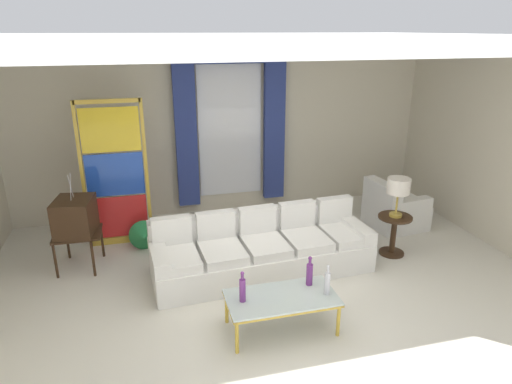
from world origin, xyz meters
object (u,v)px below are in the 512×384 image
Objects in this scene: stained_glass_divider at (115,177)px; armchair_white at (393,210)px; bottle_amber_squat at (242,289)px; bottle_blue_decanter at (327,282)px; couch_white_long at (261,249)px; coffee_table at (282,299)px; round_side_table at (394,231)px; vintage_tv at (75,218)px; table_lamp_brass at (399,188)px; bottle_crystal_tall at (309,273)px; peacock_figurine at (144,237)px.

armchair_white is at bearing -6.52° from stained_glass_divider.
bottle_blue_decanter is at bearing -6.22° from bottle_amber_squat.
armchair_white is (2.50, 0.86, -0.02)m from couch_white_long.
round_side_table is (2.11, 1.28, -0.02)m from coffee_table.
bottle_amber_squat is 2.84m from round_side_table.
round_side_table is (1.62, 1.36, -0.20)m from bottle_blue_decanter.
vintage_tv is 4.45m from round_side_table.
stained_glass_divider is at bearing 173.48° from armchair_white.
bottle_amber_squat is 2.87m from table_lamp_brass.
bottle_crystal_tall is 0.59× the size of round_side_table.
peacock_figurine is at bearing 129.29° from bottle_crystal_tall.
bottle_blue_decanter is 0.61× the size of table_lamp_brass.
table_lamp_brass reaches higher than bottle_blue_decanter.
bottle_amber_squat is 0.59× the size of round_side_table.
vintage_tv is (-2.63, 1.88, 0.17)m from bottle_crystal_tall.
stained_glass_divider is (-2.21, 2.75, 0.50)m from bottle_blue_decanter.
bottle_amber_squat is 0.26× the size of vintage_tv.
round_side_table is at bearing -19.85° from stained_glass_divider.
armchair_white is at bearing 59.49° from round_side_table.
armchair_white is (2.15, 2.25, -0.27)m from bottle_blue_decanter.
bottle_crystal_tall reaches higher than round_side_table.
bottle_blue_decanter is at bearing -75.72° from couch_white_long.
coffee_table is 3.37× the size of bottle_crystal_tall.
stained_glass_divider reaches higher than peacock_figurine.
armchair_white is 1.59× the size of table_lamp_brass.
coffee_table is at bearing -57.16° from stained_glass_divider.
peacock_figurine is (0.87, 0.28, -0.51)m from vintage_tv.
couch_white_long is at bearing 66.72° from bottle_amber_squat.
peacock_figurine reaches higher than coffee_table.
stained_glass_divider is (0.54, 0.64, 0.33)m from vintage_tv.
bottle_crystal_tall is 0.59× the size of peacock_figurine.
bottle_amber_squat reaches higher than round_side_table.
couch_white_long reaches higher than round_side_table.
round_side_table is (2.54, 1.26, -0.20)m from bottle_amber_squat.
stained_glass_divider is 0.97m from peacock_figurine.
table_lamp_brass reaches higher than round_side_table.
peacock_figurine is (-1.39, 2.31, -0.15)m from coffee_table.
bottle_blue_decanter is at bearing -133.68° from armchair_white.
bottle_crystal_tall is at bearing -146.97° from table_lamp_brass.
couch_white_long is at bearing 84.28° from coffee_table.
coffee_table is 3.39× the size of bottle_blue_decanter.
peacock_figurine is (-4.02, 0.14, -0.07)m from armchair_white.
stained_glass_divider reaches higher than couch_white_long.
couch_white_long is 1.35× the size of stained_glass_divider.
bottle_blue_decanter is 0.99× the size of bottle_amber_squat.
couch_white_long reaches higher than coffee_table.
round_side_table is at bearing -0.89° from couch_white_long.
armchair_white is (2.26, 2.02, -0.27)m from bottle_crystal_tall.
round_side_table is 1.04× the size of table_lamp_brass.
stained_glass_divider is 3.70× the size of round_side_table.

